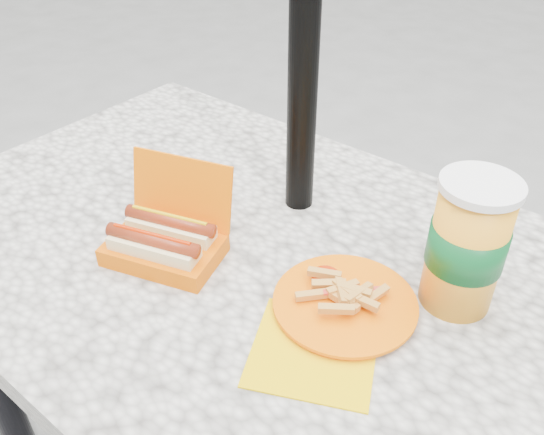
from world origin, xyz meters
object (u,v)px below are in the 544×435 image
Objects in this scene: fries_plate at (342,305)px; soda_cup at (467,245)px; hotdog_box at (165,240)px; umbrella_pole at (305,9)px.

soda_cup is at bearing 47.10° from fries_plate.
soda_cup is (0.41, 0.20, 0.07)m from hotdog_box.
soda_cup reaches higher than hotdog_box.
hotdog_box reaches higher than fries_plate.
hotdog_box is 0.46m from soda_cup.
umbrella_pole is 0.44m from fries_plate.
fries_plate is (0.29, 0.07, -0.02)m from hotdog_box.
fries_plate is at bearing -132.90° from soda_cup.
soda_cup is (0.33, -0.06, -0.25)m from umbrella_pole.
soda_cup reaches higher than fries_plate.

